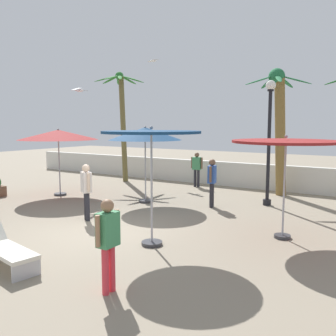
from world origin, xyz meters
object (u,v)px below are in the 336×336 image
at_px(seagull_1, 80,90).
at_px(patio_umbrella_2, 58,135).
at_px(patio_umbrella_3, 151,140).
at_px(palm_tree_0, 279,118).
at_px(lamp_post_0, 269,134).
at_px(guest_0, 86,187).
at_px(guest_3, 108,237).
at_px(guest_1, 197,166).
at_px(guest_2, 212,178).
at_px(palm_tree_1, 122,111).
at_px(seagull_0, 153,61).
at_px(patio_umbrella_4, 145,134).
at_px(lounge_chair_0, 4,247).
at_px(patio_umbrella_1, 286,145).

bearing_deg(seagull_1, patio_umbrella_2, -107.43).
relative_size(patio_umbrella_3, palm_tree_0, 0.56).
height_order(lamp_post_0, guest_0, lamp_post_0).
distance_m(guest_0, guest_3, 4.87).
height_order(patio_umbrella_2, lamp_post_0, lamp_post_0).
distance_m(guest_1, guest_2, 4.05).
xyz_separation_m(palm_tree_0, guest_2, (-1.23, -3.40, -2.05)).
bearing_deg(palm_tree_1, seagull_0, 88.35).
bearing_deg(patio_umbrella_2, guest_2, 12.57).
height_order(patio_umbrella_3, seagull_1, seagull_1).
xyz_separation_m(lamp_post_0, guest_2, (-1.51, -1.30, -1.49)).
xyz_separation_m(patio_umbrella_3, lamp_post_0, (0.95, 5.65, 0.03)).
bearing_deg(seagull_0, palm_tree_1, -91.65).
bearing_deg(patio_umbrella_3, seagull_1, 147.98).
height_order(patio_umbrella_2, patio_umbrella_4, patio_umbrella_4).
relative_size(palm_tree_0, seagull_1, 3.93).
xyz_separation_m(palm_tree_0, lounge_chair_0, (-2.42, -10.38, -2.66)).
xyz_separation_m(patio_umbrella_3, guest_2, (-0.55, 4.35, -1.47)).
xyz_separation_m(patio_umbrella_4, guest_2, (2.36, 0.58, -1.47)).
bearing_deg(lamp_post_0, palm_tree_0, 97.44).
xyz_separation_m(guest_2, seagull_1, (-5.72, -0.42, 3.18)).
bearing_deg(palm_tree_0, seagull_0, 164.75).
height_order(palm_tree_1, guest_2, palm_tree_1).
bearing_deg(palm_tree_1, palm_tree_0, 4.40).
height_order(palm_tree_0, seagull_0, seagull_0).
xyz_separation_m(patio_umbrella_1, patio_umbrella_4, (-5.35, 1.58, 0.16)).
bearing_deg(guest_3, patio_umbrella_1, 70.29).
bearing_deg(lounge_chair_0, guest_1, 96.40).
relative_size(patio_umbrella_1, guest_0, 1.56).
bearing_deg(guest_1, patio_umbrella_2, -128.32).
bearing_deg(seagull_1, patio_umbrella_4, -2.78).
bearing_deg(lamp_post_0, guest_2, -139.15).
bearing_deg(seagull_1, guest_3, -41.79).
bearing_deg(guest_2, seagull_0, 138.64).
bearing_deg(seagull_0, patio_umbrella_2, -88.78).
relative_size(guest_1, guest_3, 0.97).
bearing_deg(guest_0, guest_3, -40.92).
bearing_deg(guest_1, seagull_0, 150.99).
relative_size(patio_umbrella_2, guest_1, 1.98).
bearing_deg(palm_tree_1, lamp_post_0, -11.16).
relative_size(lamp_post_0, guest_2, 2.61).
bearing_deg(guest_3, seagull_0, 121.69).
bearing_deg(patio_umbrella_2, palm_tree_0, 33.22).
relative_size(lounge_chair_0, guest_3, 1.22).
bearing_deg(guest_3, guest_2, 101.34).
relative_size(patio_umbrella_4, palm_tree_1, 0.52).
distance_m(patio_umbrella_2, lamp_post_0, 7.97).
relative_size(guest_0, seagull_0, 1.68).
bearing_deg(guest_3, guest_0, 139.08).
bearing_deg(patio_umbrella_1, guest_2, 144.08).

